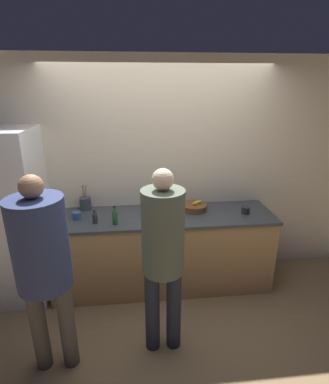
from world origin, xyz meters
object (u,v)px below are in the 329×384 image
(refrigerator, at_px, (9,218))
(bottle_green, at_px, (115,217))
(person_left, at_px, (42,258))
(utensil_crock, at_px, (85,203))
(person_center, at_px, (163,250))
(fruit_bowl, at_px, (194,207))
(cup_blue, at_px, (77,215))
(bottle_dark, at_px, (95,218))
(cup_black, at_px, (246,210))

(refrigerator, distance_m, bottle_green, 1.14)
(person_left, bearing_deg, utensil_crock, 84.10)
(person_center, height_order, fruit_bowl, person_center)
(cup_blue, bearing_deg, person_center, -47.11)
(bottle_dark, bearing_deg, cup_black, 2.86)
(person_center, bearing_deg, refrigerator, 149.34)
(person_center, relative_size, bottle_green, 8.39)
(fruit_bowl, bearing_deg, bottle_dark, -167.94)
(refrigerator, height_order, person_center, refrigerator)
(person_left, bearing_deg, fruit_bowl, 38.93)
(fruit_bowl, distance_m, bottle_dark, 1.13)
(cup_black, distance_m, cup_blue, 1.87)
(person_left, bearing_deg, cup_black, 26.45)
(utensil_crock, relative_size, bottle_dark, 2.00)
(person_left, xyz_separation_m, cup_blue, (0.07, 1.01, -0.11))
(person_left, bearing_deg, cup_blue, 85.91)
(person_left, bearing_deg, bottle_dark, 72.26)
(person_center, distance_m, utensil_crock, 1.41)
(bottle_green, bearing_deg, utensil_crock, 129.76)
(person_left, relative_size, fruit_bowl, 5.86)
(utensil_crock, bearing_deg, refrigerator, -161.86)
(person_left, xyz_separation_m, fruit_bowl, (1.39, 1.12, -0.11))
(person_center, relative_size, bottle_dark, 11.43)
(utensil_crock, relative_size, cup_black, 3.25)
(person_left, distance_m, person_center, 0.93)
(person_center, relative_size, cup_black, 18.54)
(fruit_bowl, xyz_separation_m, cup_black, (0.56, -0.15, 0.00))
(cup_blue, bearing_deg, bottle_dark, -31.39)
(person_left, distance_m, fruit_bowl, 1.79)
(fruit_bowl, height_order, bottle_green, bottle_green)
(refrigerator, bearing_deg, cup_black, -1.21)
(person_center, distance_m, bottle_dark, 1.01)
(fruit_bowl, bearing_deg, bottle_green, -162.54)
(bottle_dark, relative_size, cup_black, 1.62)
(utensil_crock, height_order, bottle_green, utensil_crock)
(utensil_crock, bearing_deg, bottle_dark, -68.73)
(person_left, distance_m, bottle_dark, 0.93)
(refrigerator, height_order, cup_black, refrigerator)
(refrigerator, relative_size, cup_black, 20.61)
(utensil_crock, xyz_separation_m, cup_blue, (-0.06, -0.26, -0.04))
(person_left, relative_size, bottle_dark, 11.51)
(refrigerator, height_order, bottle_dark, refrigerator)
(person_left, bearing_deg, refrigerator, 121.84)
(utensil_crock, distance_m, bottle_green, 0.57)
(person_center, bearing_deg, cup_blue, 132.89)
(person_left, height_order, person_center, person_left)
(utensil_crock, bearing_deg, cup_blue, -102.81)
(refrigerator, relative_size, cup_blue, 20.21)
(person_center, bearing_deg, person_left, -173.77)
(refrigerator, xyz_separation_m, bottle_green, (1.13, -0.18, 0.04))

